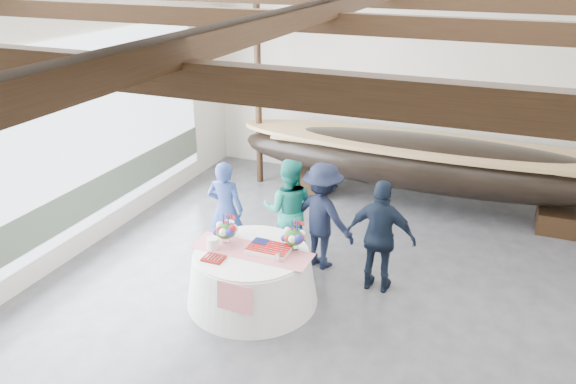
% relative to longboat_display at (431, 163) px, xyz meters
% --- Properties ---
extents(floor, '(10.00, 12.00, 0.01)m').
position_rel_longboat_display_xyz_m(floor, '(-0.24, -4.81, -0.97)').
color(floor, '#3D3D42').
rests_on(floor, ground).
extents(wall_back, '(10.00, 0.02, 4.50)m').
position_rel_longboat_display_xyz_m(wall_back, '(-0.24, 1.19, 1.28)').
color(wall_back, silver).
rests_on(wall_back, ground).
extents(wall_left, '(0.02, 12.00, 4.50)m').
position_rel_longboat_display_xyz_m(wall_left, '(-5.24, -4.81, 1.28)').
color(wall_left, silver).
rests_on(wall_left, ground).
extents(pavilion_structure, '(9.80, 11.76, 4.50)m').
position_rel_longboat_display_xyz_m(pavilion_structure, '(-0.24, -3.98, 3.04)').
color(pavilion_structure, black).
rests_on(pavilion_structure, ground).
extents(open_bay, '(0.03, 7.00, 3.20)m').
position_rel_longboat_display_xyz_m(open_bay, '(-5.19, -3.81, 0.86)').
color(open_bay, silver).
rests_on(open_bay, ground).
extents(longboat_display, '(8.08, 1.62, 1.52)m').
position_rel_longboat_display_xyz_m(longboat_display, '(0.00, 0.00, 0.00)').
color(longboat_display, black).
rests_on(longboat_display, ground).
extents(banquet_table, '(1.95, 1.95, 0.84)m').
position_rel_longboat_display_xyz_m(banquet_table, '(-1.85, -4.32, -0.55)').
color(banquet_table, white).
rests_on(banquet_table, ground).
extents(tabletop_items, '(1.81, 0.96, 0.40)m').
position_rel_longboat_display_xyz_m(tabletop_items, '(-1.84, -4.20, 0.02)').
color(tabletop_items, red).
rests_on(tabletop_items, banquet_table).
extents(guest_woman_blue, '(0.66, 0.48, 1.70)m').
position_rel_longboat_display_xyz_m(guest_woman_blue, '(-2.85, -3.24, -0.12)').
color(guest_woman_blue, navy).
rests_on(guest_woman_blue, ground).
extents(guest_woman_teal, '(1.00, 0.86, 1.78)m').
position_rel_longboat_display_xyz_m(guest_woman_teal, '(-1.83, -2.94, -0.08)').
color(guest_woman_teal, '#1A8775').
rests_on(guest_woman_teal, ground).
extents(guest_man_left, '(1.31, 1.00, 1.79)m').
position_rel_longboat_display_xyz_m(guest_man_left, '(-1.23, -2.96, -0.07)').
color(guest_man_left, black).
rests_on(guest_man_left, ground).
extents(guest_man_right, '(1.06, 0.45, 1.80)m').
position_rel_longboat_display_xyz_m(guest_man_right, '(-0.19, -3.31, -0.07)').
color(guest_man_right, black).
rests_on(guest_man_right, ground).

